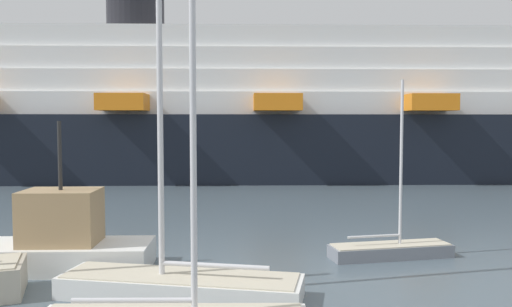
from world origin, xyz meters
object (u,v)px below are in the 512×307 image
Objects in this scene: sailboat_5 at (180,277)px; fishing_boat_2 at (56,242)px; cruise_ship at (334,114)px; sailboat_4 at (391,248)px.

sailboat_5 is 1.91× the size of fishing_boat_2.
fishing_boat_2 is (-4.36, 2.95, 0.36)m from sailboat_5.
cruise_ship reaches higher than sailboat_5.
sailboat_4 is at bearing 5.63° from fishing_boat_2.
fishing_boat_2 is at bearing -20.57° from sailboat_5.
sailboat_5 is at bearing -160.63° from sailboat_4.
sailboat_5 reaches higher than fishing_boat_2.
sailboat_4 is 0.98× the size of fishing_boat_2.
sailboat_4 is 11.61m from fishing_boat_2.
sailboat_5 is 0.12× the size of cruise_ship.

